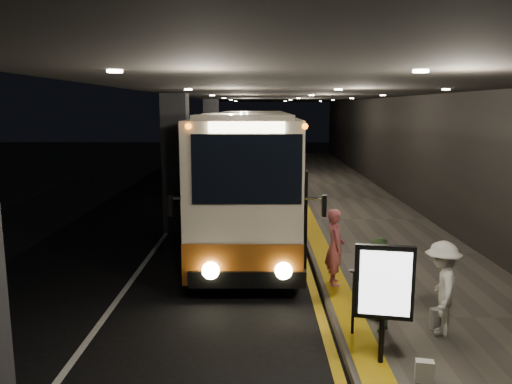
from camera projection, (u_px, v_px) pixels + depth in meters
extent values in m
plane|color=black|center=(212.00, 269.00, 12.35)|extent=(90.00, 90.00, 0.00)
cube|color=silver|center=(174.00, 223.00, 17.29)|extent=(0.12, 50.00, 0.01)
cube|color=gold|center=(294.00, 223.00, 17.27)|extent=(0.18, 50.00, 0.01)
cube|color=#514C44|center=(363.00, 221.00, 17.24)|extent=(4.50, 50.00, 0.15)
cube|color=gold|center=(308.00, 219.00, 17.24)|extent=(0.50, 50.00, 0.01)
cube|color=black|center=(433.00, 136.00, 16.73)|extent=(0.10, 50.00, 6.00)
cube|color=black|center=(176.00, 163.00, 15.93)|extent=(0.80, 0.80, 4.40)
cube|color=black|center=(212.00, 139.00, 27.76)|extent=(0.80, 0.80, 4.40)
cube|color=black|center=(300.00, 88.00, 16.49)|extent=(9.00, 50.00, 0.40)
cube|color=beige|center=(251.00, 169.00, 15.60)|extent=(2.62, 11.75, 3.32)
cube|color=brown|center=(252.00, 207.00, 15.80)|extent=(2.64, 11.77, 0.88)
cube|color=black|center=(247.00, 169.00, 9.67)|extent=(2.15, 0.09, 1.37)
cube|color=black|center=(247.00, 278.00, 10.13)|extent=(2.39, 0.29, 0.34)
cylinder|color=black|center=(204.00, 251.00, 12.21)|extent=(0.27, 0.98, 0.98)
cylinder|color=black|center=(294.00, 251.00, 12.20)|extent=(0.27, 0.98, 0.98)
cylinder|color=black|center=(225.00, 196.00, 19.71)|extent=(0.27, 0.98, 0.98)
cylinder|color=black|center=(281.00, 196.00, 19.70)|extent=(0.27, 0.98, 0.98)
sphere|color=#FFEAA5|center=(211.00, 271.00, 10.01)|extent=(0.35, 0.35, 0.35)
sphere|color=#FFEAA5|center=(283.00, 271.00, 10.00)|extent=(0.35, 0.35, 0.35)
cube|color=#FFF2BF|center=(247.00, 127.00, 9.52)|extent=(1.46, 0.07, 0.21)
cube|color=beige|center=(252.00, 143.00, 27.57)|extent=(2.78, 11.50, 3.24)
cube|color=brown|center=(252.00, 165.00, 27.77)|extent=(2.80, 11.52, 0.86)
cube|color=black|center=(251.00, 136.00, 21.79)|extent=(2.09, 0.13, 1.33)
cube|color=black|center=(251.00, 185.00, 22.24)|extent=(2.34, 0.33, 0.33)
cylinder|color=black|center=(230.00, 180.00, 24.27)|extent=(0.27, 0.95, 0.95)
cylinder|color=black|center=(273.00, 180.00, 24.25)|extent=(0.27, 0.95, 0.95)
cylinder|color=black|center=(236.00, 163.00, 31.59)|extent=(0.27, 0.95, 0.95)
cylinder|color=black|center=(270.00, 163.00, 31.57)|extent=(0.27, 0.95, 0.95)
imported|color=#DA656B|center=(335.00, 247.00, 10.78)|extent=(0.43, 0.63, 1.68)
imported|color=#4F6F3E|center=(378.00, 284.00, 8.63)|extent=(0.59, 0.84, 1.61)
imported|color=white|center=(442.00, 288.00, 8.42)|extent=(0.77, 1.14, 1.62)
cube|color=black|center=(438.00, 318.00, 8.69)|extent=(0.34, 0.23, 0.38)
cube|color=beige|center=(424.00, 371.00, 7.01)|extent=(0.28, 0.20, 0.31)
cylinder|color=black|center=(381.00, 340.00, 7.50)|extent=(0.08, 0.08, 0.72)
cube|color=black|center=(384.00, 282.00, 7.34)|extent=(0.87, 0.26, 1.13)
cube|color=white|center=(385.00, 284.00, 7.29)|extent=(0.73, 0.16, 0.97)
cylinder|color=black|center=(353.00, 303.00, 8.42)|extent=(0.05, 0.05, 1.13)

